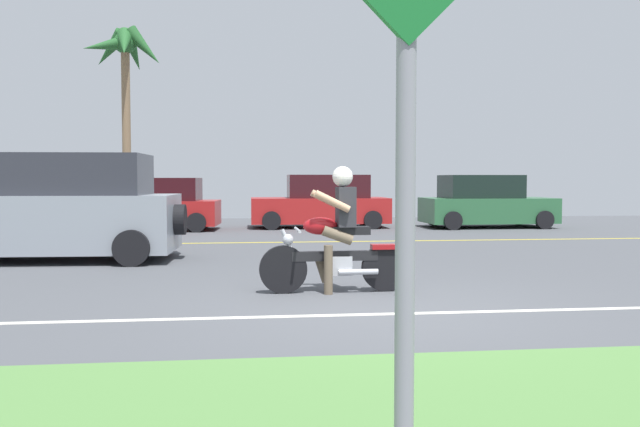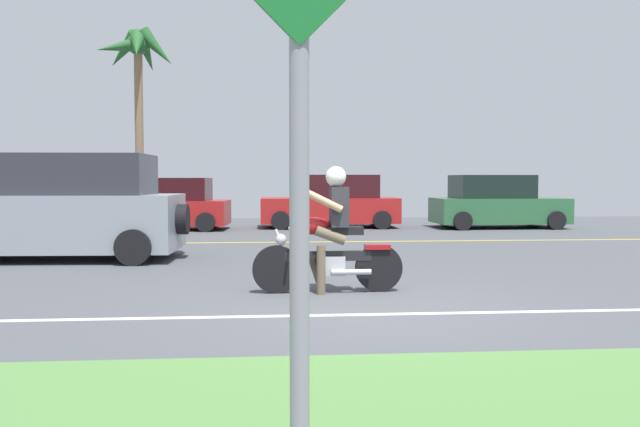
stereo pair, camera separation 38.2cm
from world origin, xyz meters
name	(u,v)px [view 2 (the right image)]	position (x,y,z in m)	size (l,w,h in m)	color
ground	(338,274)	(0.00, 3.00, -0.02)	(56.00, 30.00, 0.04)	#4C4F54
lane_line_near	(371,314)	(0.00, -0.34, 0.00)	(50.40, 0.12, 0.01)	silver
lane_line_far	(314,242)	(0.00, 8.19, 0.00)	(50.40, 0.12, 0.01)	yellow
motorcyclist	(329,239)	(-0.33, 1.16, 0.71)	(2.02, 0.66, 1.69)	black
suv_nearby	(63,209)	(-4.98, 5.19, 0.96)	(4.60, 2.29, 1.98)	#8C939E
parked_car_1	(168,206)	(-4.08, 12.38, 0.72)	(3.83, 2.09, 1.55)	#AD1E1E
parked_car_2	(332,203)	(0.90, 12.93, 0.76)	(4.27, 1.96, 1.65)	#AD1E1E
parked_car_3	(496,203)	(5.99, 12.35, 0.76)	(4.02, 2.06, 1.64)	#2D663D
palm_tree_1	(137,62)	(-5.61, 16.11, 5.60)	(2.88, 2.91, 6.81)	#846B4C
street_sign	(299,172)	(-1.08, -5.61, 1.54)	(0.62, 0.06, 2.53)	gray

